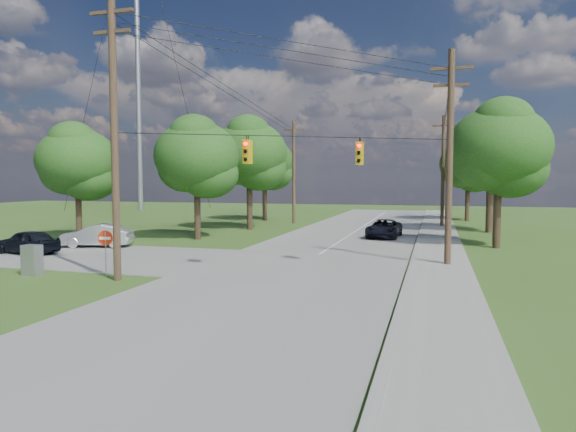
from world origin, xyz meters
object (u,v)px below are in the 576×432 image
(car_cross_dark, at_px, (27,242))
(do_not_enter_sign, at_px, (105,242))
(pole_sw, at_px, (114,132))
(pole_north_w, at_px, (294,171))
(pole_ne, at_px, (450,155))
(pole_north_e, at_px, (443,170))
(car_main_north, at_px, (384,228))
(car_cross_silver, at_px, (97,236))
(control_cabinet, at_px, (32,260))

(car_cross_dark, xyz_separation_m, do_not_enter_sign, (8.53, -4.66, 0.79))
(car_cross_dark, bearing_deg, pole_sw, 70.64)
(car_cross_dark, bearing_deg, pole_north_w, 168.99)
(pole_ne, distance_m, do_not_enter_sign, 16.57)
(pole_north_e, distance_m, do_not_enter_sign, 32.62)
(pole_north_e, relative_size, car_cross_dark, 2.47)
(pole_ne, bearing_deg, pole_north_e, 90.00)
(car_main_north, bearing_deg, pole_north_e, 71.14)
(pole_ne, bearing_deg, pole_north_w, 122.29)
(pole_north_e, relative_size, car_main_north, 2.11)
(car_cross_dark, height_order, do_not_enter_sign, do_not_enter_sign)
(pole_sw, xyz_separation_m, car_cross_silver, (-7.57, 8.90, -5.48))
(car_cross_dark, distance_m, car_main_north, 23.53)
(pole_sw, height_order, car_cross_dark, pole_sw)
(car_cross_silver, xyz_separation_m, car_main_north, (16.87, 10.47, -0.06))
(pole_north_w, distance_m, car_main_north, 14.78)
(pole_sw, xyz_separation_m, do_not_enter_sign, (-0.99, 0.60, -4.72))
(control_cabinet, bearing_deg, do_not_enter_sign, 12.73)
(pole_sw, bearing_deg, pole_north_w, 90.77)
(pole_ne, xyz_separation_m, car_cross_dark, (-23.02, -2.35, -4.74))
(pole_sw, bearing_deg, car_cross_silver, 130.39)
(car_cross_dark, xyz_separation_m, control_cabinet, (5.21, -5.32, -0.04))
(pole_sw, xyz_separation_m, pole_north_w, (-0.40, 29.60, -1.10))
(pole_ne, height_order, control_cabinet, pole_ne)
(car_cross_silver, height_order, car_main_north, car_cross_silver)
(pole_north_e, bearing_deg, do_not_enter_sign, -116.55)
(pole_sw, bearing_deg, pole_ne, 29.38)
(pole_north_e, height_order, pole_north_w, same)
(pole_ne, height_order, do_not_enter_sign, pole_ne)
(pole_north_e, height_order, car_cross_dark, pole_north_e)
(pole_north_w, height_order, car_cross_dark, pole_north_w)
(car_cross_dark, distance_m, car_cross_silver, 4.13)
(pole_sw, bearing_deg, car_cross_dark, 151.11)
(pole_north_e, xyz_separation_m, pole_north_w, (-13.90, 0.00, 0.00))
(pole_ne, height_order, pole_north_w, pole_ne)
(car_main_north, bearing_deg, control_cabinet, -121.55)
(pole_north_w, distance_m, do_not_enter_sign, 29.23)
(car_cross_dark, bearing_deg, pole_ne, 105.35)
(car_main_north, bearing_deg, pole_north_w, 136.94)
(pole_sw, distance_m, control_cabinet, 7.03)
(control_cabinet, bearing_deg, car_cross_dark, 135.78)
(pole_north_e, distance_m, car_main_north, 11.92)
(pole_sw, distance_m, pole_north_e, 32.55)
(pole_north_e, bearing_deg, pole_ne, -90.00)
(pole_north_e, distance_m, car_cross_dark, 33.80)
(pole_ne, bearing_deg, do_not_enter_sign, -154.21)
(pole_ne, height_order, car_main_north, pole_ne)
(car_cross_dark, relative_size, control_cabinet, 2.96)
(control_cabinet, bearing_deg, pole_ne, 24.70)
(pole_sw, distance_m, do_not_enter_sign, 4.86)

